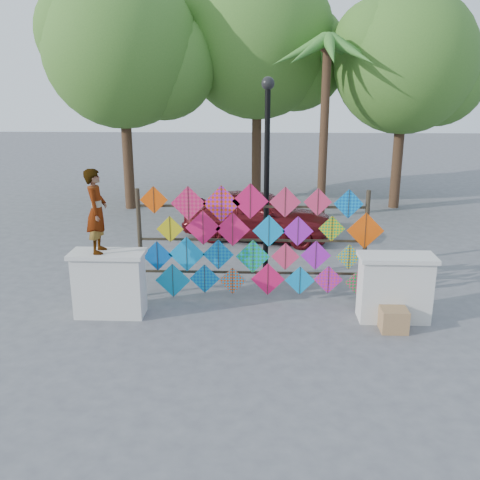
# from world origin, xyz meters

# --- Properties ---
(ground) EXTENTS (80.00, 80.00, 0.00)m
(ground) POSITION_xyz_m (0.00, 0.00, 0.00)
(ground) COLOR slate
(ground) RESTS_ON ground
(parapet_left) EXTENTS (1.40, 0.65, 1.28)m
(parapet_left) POSITION_xyz_m (-2.70, -0.20, 0.65)
(parapet_left) COLOR silver
(parapet_left) RESTS_ON ground
(parapet_right) EXTENTS (1.40, 0.65, 1.28)m
(parapet_right) POSITION_xyz_m (2.70, -0.20, 0.65)
(parapet_right) COLOR silver
(parapet_right) RESTS_ON ground
(kite_rack) EXTENTS (4.98, 0.24, 2.44)m
(kite_rack) POSITION_xyz_m (0.04, 0.73, 1.23)
(kite_rack) COLOR #2C2418
(kite_rack) RESTS_ON ground
(tree_west) EXTENTS (5.85, 5.20, 8.01)m
(tree_west) POSITION_xyz_m (-4.40, 9.03, 5.38)
(tree_west) COLOR #4E3421
(tree_west) RESTS_ON ground
(tree_mid) EXTENTS (6.30, 5.60, 8.61)m
(tree_mid) POSITION_xyz_m (0.11, 11.03, 5.77)
(tree_mid) COLOR #4E3421
(tree_mid) RESTS_ON ground
(tree_east) EXTENTS (5.40, 4.80, 7.42)m
(tree_east) POSITION_xyz_m (5.09, 9.53, 4.99)
(tree_east) COLOR #4E3421
(tree_east) RESTS_ON ground
(palm_tree) EXTENTS (3.62, 3.62, 5.83)m
(palm_tree) POSITION_xyz_m (2.20, 8.00, 4.95)
(palm_tree) COLOR #4E3421
(palm_tree) RESTS_ON ground
(vendor_woman) EXTENTS (0.42, 0.60, 1.57)m
(vendor_woman) POSITION_xyz_m (-2.84, -0.20, 2.07)
(vendor_woman) COLOR #99999E
(vendor_woman) RESTS_ON parapet_left
(sedan) EXTENTS (4.46, 2.54, 1.43)m
(sedan) POSITION_xyz_m (0.10, 5.21, 0.72)
(sedan) COLOR #590F13
(sedan) RESTS_ON ground
(lamppost) EXTENTS (0.28, 0.28, 4.46)m
(lamppost) POSITION_xyz_m (0.30, 2.00, 2.69)
(lamppost) COLOR black
(lamppost) RESTS_ON ground
(cardboard_box_near) EXTENTS (0.48, 0.42, 0.42)m
(cardboard_box_near) POSITION_xyz_m (2.60, -0.69, 0.21)
(cardboard_box_near) COLOR #966948
(cardboard_box_near) RESTS_ON ground
(cardboard_box_far) EXTENTS (0.37, 0.34, 0.31)m
(cardboard_box_far) POSITION_xyz_m (2.63, -0.43, 0.16)
(cardboard_box_far) COLOR #966948
(cardboard_box_far) RESTS_ON ground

